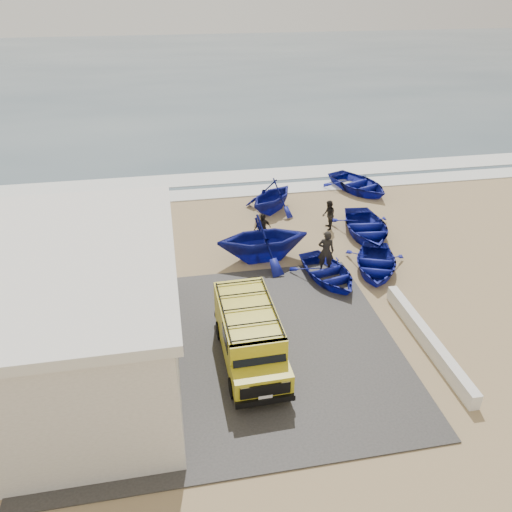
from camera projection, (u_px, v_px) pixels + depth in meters
ground at (268, 311)px, 19.07m from camera, size 160.00×160.00×0.00m
slab at (222, 351)px, 17.04m from camera, size 12.00×10.00×0.05m
ocean at (183, 69)px, 66.93m from camera, size 180.00×88.00×0.01m
surf_line at (226, 192)px, 29.32m from camera, size 180.00×1.60×0.06m
surf_wash at (221, 178)px, 31.46m from camera, size 180.00×2.20×0.04m
building at (40, 318)px, 15.11m from camera, size 8.40×9.40×4.30m
parapet at (427, 340)px, 17.17m from camera, size 0.35×6.00×0.55m
van at (249, 334)px, 16.23m from camera, size 1.92×4.57×1.94m
boat_near_left at (328, 272)px, 20.86m from camera, size 3.20×3.95×0.72m
boat_near_right at (376, 263)px, 21.49m from camera, size 3.73×4.33×0.75m
boat_mid_left at (263, 238)px, 22.03m from camera, size 4.30×3.77×2.16m
boat_mid_right at (366, 227)px, 24.42m from camera, size 3.41×4.48×0.87m
boat_far_left at (272, 196)px, 26.69m from camera, size 4.46×4.46×1.78m
boat_far_right at (358, 184)px, 29.39m from camera, size 4.42×5.07×0.88m
fisherman_front at (326, 251)px, 21.24m from camera, size 0.79×0.63×1.90m
fisherman_middle at (329, 215)px, 24.84m from camera, size 0.68×0.81×1.52m
fisherman_back at (262, 229)px, 23.51m from camera, size 0.97×0.64×1.53m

